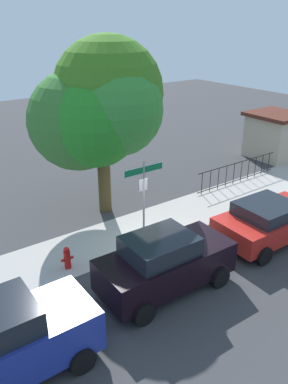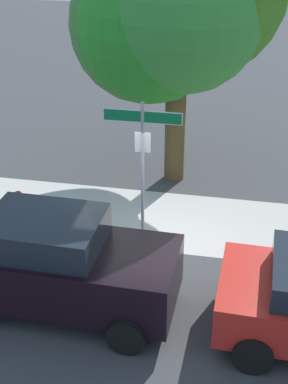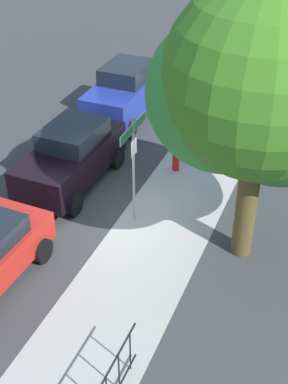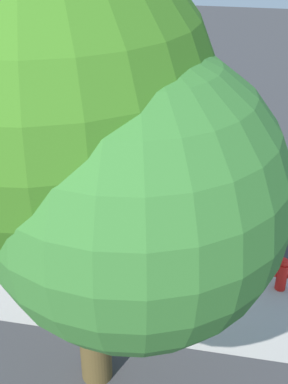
{
  "view_description": "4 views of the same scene",
  "coord_description": "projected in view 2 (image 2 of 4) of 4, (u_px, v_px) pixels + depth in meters",
  "views": [
    {
      "loc": [
        -7.26,
        -9.35,
        7.4
      ],
      "look_at": [
        0.05,
        0.78,
        1.81
      ],
      "focal_mm": 36.24,
      "sensor_mm": 36.0,
      "label": 1
    },
    {
      "loc": [
        1.75,
        -9.49,
        6.58
      ],
      "look_at": [
        -0.18,
        0.29,
        1.23
      ],
      "focal_mm": 51.49,
      "sensor_mm": 36.0,
      "label": 2
    },
    {
      "loc": [
        10.73,
        5.17,
        9.04
      ],
      "look_at": [
        0.2,
        0.87,
        1.29
      ],
      "focal_mm": 50.16,
      "sensor_mm": 36.0,
      "label": 3
    },
    {
      "loc": [
        -1.96,
        9.29,
        7.14
      ],
      "look_at": [
        -0.21,
        0.42,
        1.89
      ],
      "focal_mm": 48.46,
      "sensor_mm": 36.0,
      "label": 4
    }
  ],
  "objects": [
    {
      "name": "street_sign",
      "position": [
        143.0,
        146.0,
        10.95
      ],
      "size": [
        1.57,
        0.07,
        3.12
      ],
      "color": "#9EA0A5",
      "rests_on": "ground_plane"
    },
    {
      "name": "ground_plane",
      "position": [
        150.0,
        250.0,
        11.61
      ],
      "size": [
        60.0,
        60.0,
        0.0
      ],
      "primitive_type": "plane",
      "color": "#38383A"
    },
    {
      "name": "fire_hydrant",
      "position": [
        19.0,
        207.0,
        12.48
      ],
      "size": [
        0.42,
        0.22,
        0.78
      ],
      "color": "red",
      "rests_on": "ground_plane"
    },
    {
      "name": "shade_tree",
      "position": [
        173.0,
        9.0,
        12.52
      ],
      "size": [
        5.19,
        4.78,
        6.98
      ],
      "color": "#4F4021",
      "rests_on": "ground_plane"
    },
    {
      "name": "sidewalk_strip",
      "position": [
        247.0,
        228.0,
        12.4
      ],
      "size": [
        24.0,
        2.6,
        0.0
      ],
      "primitive_type": "cube",
      "color": "#A6A19B",
      "rests_on": "ground_plane"
    },
    {
      "name": "car_black",
      "position": [
        58.0,
        264.0,
        9.61
      ],
      "size": [
        4.12,
        2.0,
        1.84
      ],
      "rotation": [
        0.0,
        0.0,
        -0.02
      ],
      "color": "black",
      "rests_on": "ground_plane"
    }
  ]
}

